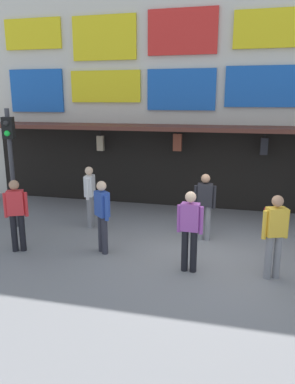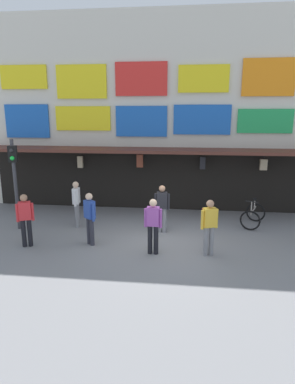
% 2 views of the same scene
% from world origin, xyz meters
% --- Properties ---
extents(ground_plane, '(80.00, 80.00, 0.00)m').
position_xyz_m(ground_plane, '(0.00, 0.00, 0.00)').
color(ground_plane, slate).
extents(shopfront, '(18.00, 2.60, 8.00)m').
position_xyz_m(shopfront, '(-0.00, 4.57, 3.96)').
color(shopfront, beige).
rests_on(shopfront, ground).
extents(traffic_light_near, '(0.34, 0.35, 3.20)m').
position_xyz_m(traffic_light_near, '(-5.26, 0.85, 2.14)').
color(traffic_light_near, '#38383D').
rests_on(traffic_light_near, ground).
extents(pedestrian_in_green, '(0.26, 0.53, 1.68)m').
position_xyz_m(pedestrian_in_green, '(-3.26, 1.34, 0.95)').
color(pedestrian_in_green, gray).
rests_on(pedestrian_in_green, ground).
extents(pedestrian_in_blue, '(0.53, 0.36, 1.68)m').
position_xyz_m(pedestrian_in_blue, '(-0.26, -0.72, 0.98)').
color(pedestrian_in_blue, black).
rests_on(pedestrian_in_blue, ground).
extents(pedestrian_in_white, '(0.41, 0.41, 1.68)m').
position_xyz_m(pedestrian_in_white, '(-2.30, -0.27, 0.95)').
color(pedestrian_in_white, '#2D2D38').
rests_on(pedestrian_in_white, ground).
extents(pedestrian_in_red, '(0.50, 0.44, 1.68)m').
position_xyz_m(pedestrian_in_red, '(1.35, -0.63, 0.98)').
color(pedestrian_in_red, gray).
rests_on(pedestrian_in_red, ground).
extents(pedestrian_in_yellow, '(0.53, 0.24, 1.68)m').
position_xyz_m(pedestrian_in_yellow, '(-0.14, 1.08, 0.95)').
color(pedestrian_in_yellow, gray).
rests_on(pedestrian_in_yellow, ground).
extents(pedestrian_in_purple, '(0.49, 0.35, 1.68)m').
position_xyz_m(pedestrian_in_purple, '(-4.22, -0.65, 0.95)').
color(pedestrian_in_purple, black).
rests_on(pedestrian_in_purple, ground).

